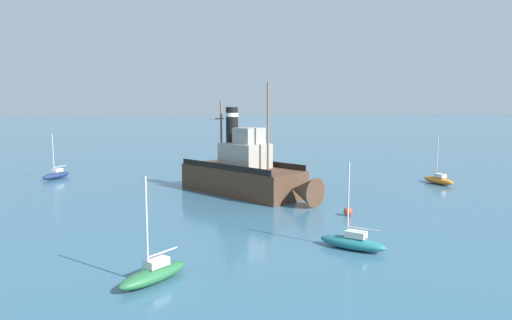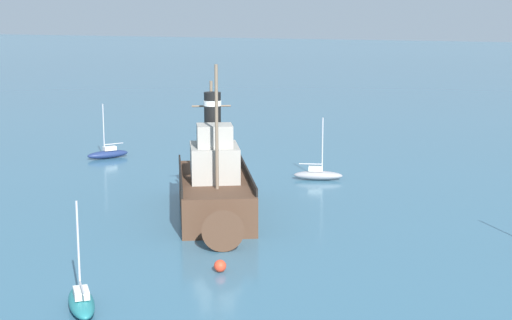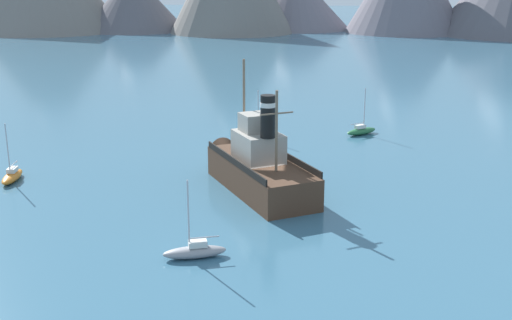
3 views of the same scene
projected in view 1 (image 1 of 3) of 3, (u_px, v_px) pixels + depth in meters
name	position (u px, v px, depth m)	size (l,w,h in m)	color
ground_plane	(232.00, 192.00, 42.11)	(600.00, 600.00, 0.00)	#38667F
old_tugboat	(246.00, 174.00, 40.77)	(10.16, 14.14, 9.90)	#4C3323
sailboat_orange	(439.00, 180.00, 46.33)	(1.60, 3.91, 4.90)	orange
sailboat_green	(154.00, 273.00, 20.59)	(3.64, 3.26, 4.90)	#286B3D
sailboat_grey	(239.00, 169.00, 54.06)	(3.95, 2.23, 4.90)	gray
sailboat_teal	(353.00, 242.00, 25.33)	(3.35, 3.57, 4.90)	#23757A
sailboat_navy	(56.00, 175.00, 49.74)	(3.02, 3.77, 4.90)	navy
mooring_buoy	(348.00, 211.00, 33.01)	(0.63, 0.63, 0.63)	red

